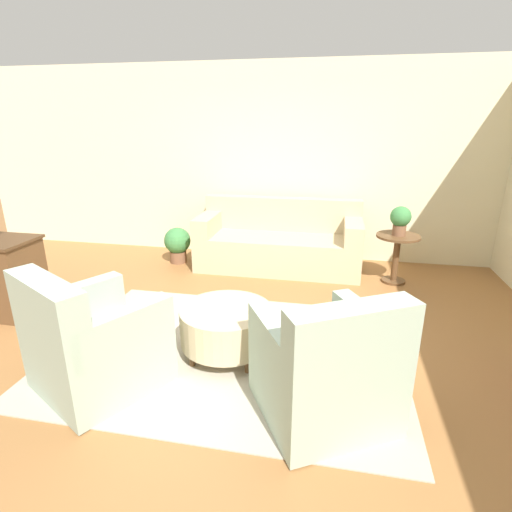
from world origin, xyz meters
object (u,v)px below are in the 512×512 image
object	(u,v)px
couch	(279,244)
potted_plant_on_side_table	(400,219)
armchair_left	(92,345)
side_table	(397,250)
armchair_right	(327,372)
potted_plant_floor	(177,243)
ottoman_table	(226,325)

from	to	relation	value
couch	potted_plant_on_side_table	xyz separation A→B (m)	(1.55, -0.28, 0.49)
armchair_left	side_table	size ratio (longest dim) A/B	1.80
armchair_left	armchair_right	bearing A→B (deg)	0.00
potted_plant_floor	ottoman_table	bearing A→B (deg)	-58.92
couch	potted_plant_floor	world-z (taller)	couch
couch	ottoman_table	xyz separation A→B (m)	(-0.13, -2.35, -0.06)
ottoman_table	potted_plant_on_side_table	xyz separation A→B (m)	(1.68, 2.07, 0.55)
ottoman_table	potted_plant_on_side_table	bearing A→B (deg)	50.95
armchair_right	side_table	distance (m)	2.83
armchair_right	potted_plant_floor	size ratio (longest dim) A/B	2.17
couch	armchair_right	distance (m)	3.09
side_table	potted_plant_on_side_table	world-z (taller)	potted_plant_on_side_table
armchair_right	side_table	world-z (taller)	armchair_right
armchair_left	ottoman_table	bearing A→B (deg)	35.91
armchair_left	ottoman_table	world-z (taller)	armchair_left
armchair_right	side_table	size ratio (longest dim) A/B	1.80
couch	potted_plant_floor	bearing A→B (deg)	-176.23
side_table	potted_plant_on_side_table	bearing A→B (deg)	0.00
armchair_left	potted_plant_floor	distance (m)	2.93
armchair_left	side_table	world-z (taller)	armchair_left
armchair_left	potted_plant_on_side_table	bearing A→B (deg)	46.58
side_table	potted_plant_floor	world-z (taller)	side_table
potted_plant_on_side_table	potted_plant_floor	world-z (taller)	potted_plant_on_side_table
armchair_left	armchair_right	size ratio (longest dim) A/B	1.00
armchair_right	potted_plant_on_side_table	bearing A→B (deg)	73.71
potted_plant_on_side_table	side_table	bearing A→B (deg)	0.00
potted_plant_on_side_table	potted_plant_floor	distance (m)	3.09
armchair_right	side_table	xyz separation A→B (m)	(0.79, 2.72, 0.06)
side_table	couch	bearing A→B (deg)	169.94
ottoman_table	potted_plant_on_side_table	world-z (taller)	potted_plant_on_side_table
couch	side_table	distance (m)	1.58
armchair_left	potted_plant_on_side_table	xyz separation A→B (m)	(2.57, 2.72, 0.47)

